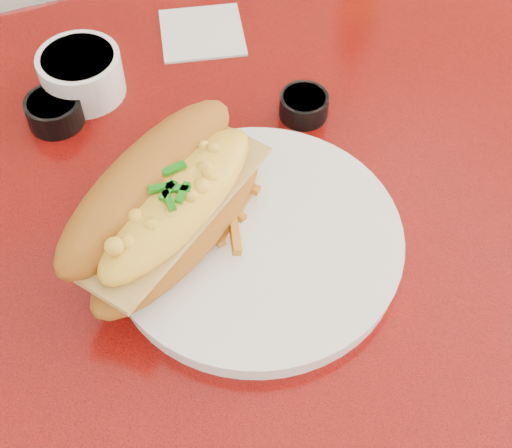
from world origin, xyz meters
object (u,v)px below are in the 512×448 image
object	(u,v)px
fork	(260,171)
sauce_cup_right	(304,105)
gravy_ramekin	(81,73)
booth_bench_far	(133,58)
dinner_plate	(256,241)
diner_table	(267,254)
mac_hoagie	(168,203)
sauce_cup_left	(54,110)

from	to	relation	value
fork	sauce_cup_right	distance (m)	0.12
gravy_ramekin	sauce_cup_right	distance (m)	0.26
fork	sauce_cup_right	bearing A→B (deg)	-65.39
booth_bench_far	dinner_plate	distance (m)	1.03
diner_table	mac_hoagie	bearing A→B (deg)	-156.32
fork	diner_table	bearing A→B (deg)	-68.54
sauce_cup_right	gravy_ramekin	bearing A→B (deg)	150.19
diner_table	booth_bench_far	xyz separation A→B (m)	(0.00, 0.81, -0.32)
booth_bench_far	sauce_cup_left	xyz separation A→B (m)	(-0.20, -0.65, 0.50)
diner_table	dinner_plate	xyz separation A→B (m)	(-0.05, -0.09, 0.17)
mac_hoagie	dinner_plate	bearing A→B (deg)	-59.66
diner_table	dinner_plate	size ratio (longest dim) A/B	3.57
fork	sauce_cup_left	distance (m)	0.25
gravy_ramekin	sauce_cup_right	world-z (taller)	gravy_ramekin
booth_bench_far	mac_hoagie	xyz separation A→B (m)	(-0.13, -0.87, 0.55)
diner_table	dinner_plate	world-z (taller)	dinner_plate
booth_bench_far	gravy_ramekin	bearing A→B (deg)	-104.49
fork	sauce_cup_right	xyz separation A→B (m)	(0.09, 0.08, -0.01)
mac_hoagie	fork	size ratio (longest dim) A/B	1.82
fork	dinner_plate	bearing A→B (deg)	137.48
dinner_plate	mac_hoagie	world-z (taller)	mac_hoagie
booth_bench_far	sauce_cup_right	world-z (taller)	booth_bench_far
sauce_cup_left	sauce_cup_right	world-z (taller)	sauce_cup_left
fork	gravy_ramekin	xyz separation A→B (m)	(-0.14, 0.21, 0.01)
sauce_cup_right	mac_hoagie	bearing A→B (deg)	-148.13
dinner_plate	mac_hoagie	xyz separation A→B (m)	(-0.08, 0.03, 0.06)
dinner_plate	sauce_cup_left	world-z (taller)	sauce_cup_left
fork	sauce_cup_left	world-z (taller)	sauce_cup_left
booth_bench_far	diner_table	bearing A→B (deg)	-90.00
mac_hoagie	gravy_ramekin	size ratio (longest dim) A/B	2.13
dinner_plate	gravy_ramekin	xyz separation A→B (m)	(-0.11, 0.29, 0.02)
mac_hoagie	gravy_ramekin	xyz separation A→B (m)	(-0.03, 0.25, -0.04)
booth_bench_far	fork	xyz separation A→B (m)	(-0.02, -0.82, 0.50)
booth_bench_far	sauce_cup_left	distance (m)	0.84
dinner_plate	sauce_cup_left	distance (m)	0.29
diner_table	mac_hoagie	xyz separation A→B (m)	(-0.13, -0.06, 0.23)
mac_hoagie	sauce_cup_left	size ratio (longest dim) A/B	3.44
diner_table	sauce_cup_right	bearing A→B (deg)	43.51
diner_table	booth_bench_far	world-z (taller)	booth_bench_far
fork	sauce_cup_right	world-z (taller)	sauce_cup_right
sauce_cup_left	gravy_ramekin	bearing A→B (deg)	41.33
sauce_cup_left	sauce_cup_right	xyz separation A→B (m)	(0.27, -0.09, -0.00)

